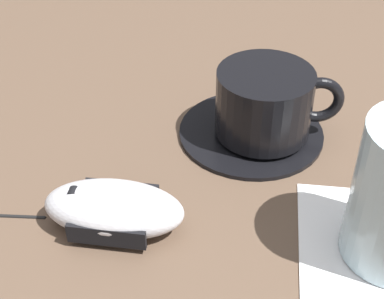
{
  "coord_description": "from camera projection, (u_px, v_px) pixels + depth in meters",
  "views": [
    {
      "loc": [
        0.34,
        0.01,
        0.34
      ],
      "look_at": [
        -0.04,
        -0.05,
        0.03
      ],
      "focal_mm": 55.0,
      "sensor_mm": 36.0,
      "label": 1
    }
  ],
  "objects": [
    {
      "name": "saucer",
      "position": [
        256.0,
        131.0,
        0.56
      ],
      "size": [
        0.14,
        0.14,
        0.01
      ],
      "primitive_type": "cylinder",
      "color": "black",
      "rests_on": "ground"
    },
    {
      "name": "ground_plane",
      "position": [
        241.0,
        215.0,
        0.48
      ],
      "size": [
        3.0,
        3.0,
        0.0
      ],
      "primitive_type": "plane",
      "color": "brown"
    },
    {
      "name": "coffee_cup",
      "position": [
        266.0,
        102.0,
        0.54
      ],
      "size": [
        0.09,
        0.12,
        0.06
      ],
      "color": "black",
      "rests_on": "saucer"
    },
    {
      "name": "napkin_under_glass",
      "position": [
        380.0,
        244.0,
        0.46
      ],
      "size": [
        0.13,
        0.13,
        0.0
      ],
      "primitive_type": "cube",
      "rotation": [
        0.0,
        0.0,
        0.03
      ],
      "color": "white",
      "rests_on": "ground"
    },
    {
      "name": "computer_mouse",
      "position": [
        114.0,
        209.0,
        0.46
      ],
      "size": [
        0.06,
        0.11,
        0.04
      ],
      "color": "silver",
      "rests_on": "ground"
    }
  ]
}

